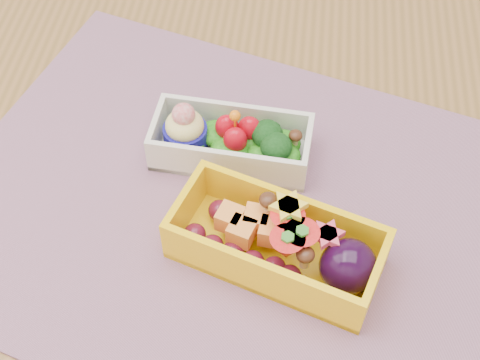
# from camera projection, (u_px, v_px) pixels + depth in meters

# --- Properties ---
(table) EXTENTS (1.20, 0.80, 0.75)m
(table) POSITION_uv_depth(u_px,v_px,m) (276.00, 240.00, 0.74)
(table) COLOR brown
(table) RESTS_ON ground
(placemat) EXTENTS (0.62, 0.54, 0.00)m
(placemat) POSITION_uv_depth(u_px,v_px,m) (231.00, 209.00, 0.64)
(placemat) COLOR gray
(placemat) RESTS_ON table
(bento_white) EXTENTS (0.16, 0.08, 0.06)m
(bento_white) POSITION_uv_depth(u_px,v_px,m) (230.00, 141.00, 0.66)
(bento_white) COLOR silver
(bento_white) RESTS_ON placemat
(bento_yellow) EXTENTS (0.20, 0.13, 0.06)m
(bento_yellow) POSITION_uv_depth(u_px,v_px,m) (281.00, 244.00, 0.58)
(bento_yellow) COLOR yellow
(bento_yellow) RESTS_ON placemat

